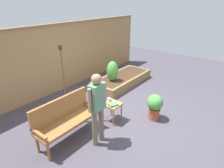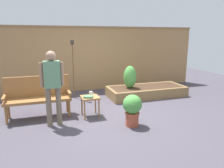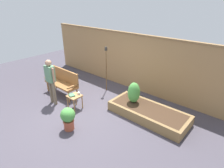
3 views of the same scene
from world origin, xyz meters
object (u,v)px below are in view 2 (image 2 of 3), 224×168
(shrub_near_bench, at_px, (130,77))
(book_on_table, at_px, (88,97))
(garden_bench, at_px, (38,94))
(side_table, at_px, (90,100))
(potted_boxwood, at_px, (132,108))
(tiki_torch, at_px, (73,59))
(person_by_bench, at_px, (52,82))
(cup_on_table, at_px, (91,93))

(shrub_near_bench, bearing_deg, book_on_table, -141.83)
(garden_bench, relative_size, side_table, 3.00)
(book_on_table, relative_size, potted_boxwood, 0.31)
(garden_bench, relative_size, tiki_torch, 0.83)
(tiki_torch, bearing_deg, side_table, -85.79)
(side_table, distance_m, shrub_near_bench, 1.90)
(book_on_table, distance_m, shrub_near_bench, 1.97)
(side_table, relative_size, shrub_near_bench, 0.71)
(garden_bench, relative_size, person_by_bench, 0.92)
(garden_bench, xyz_separation_m, shrub_near_bench, (2.62, 0.76, 0.09))
(book_on_table, bearing_deg, tiki_torch, 112.89)
(shrub_near_bench, height_order, person_by_bench, person_by_bench)
(side_table, relative_size, tiki_torch, 0.28)
(garden_bench, height_order, side_table, garden_bench)
(side_table, bearing_deg, cup_on_table, 68.92)
(garden_bench, distance_m, book_on_table, 1.17)
(garden_bench, distance_m, tiki_torch, 1.73)
(garden_bench, bearing_deg, cup_on_table, -11.93)
(garden_bench, xyz_separation_m, cup_on_table, (1.18, -0.25, -0.02))
(potted_boxwood, bearing_deg, side_table, 131.91)
(side_table, distance_m, cup_on_table, 0.19)
(side_table, height_order, person_by_bench, person_by_bench)
(person_by_bench, bearing_deg, tiki_torch, 69.87)
(cup_on_table, bearing_deg, potted_boxwood, -54.77)
(potted_boxwood, distance_m, shrub_near_bench, 2.11)
(garden_bench, height_order, shrub_near_bench, shrub_near_bench)
(book_on_table, relative_size, person_by_bench, 0.13)
(book_on_table, height_order, shrub_near_bench, shrub_near_bench)
(book_on_table, bearing_deg, shrub_near_bench, 58.80)
(garden_bench, relative_size, book_on_table, 6.93)
(potted_boxwood, relative_size, person_by_bench, 0.43)
(shrub_near_bench, bearing_deg, person_by_bench, -148.45)
(book_on_table, xyz_separation_m, person_by_bench, (-0.77, -0.21, 0.43))
(cup_on_table, distance_m, book_on_table, 0.23)
(side_table, height_order, shrub_near_bench, shrub_near_bench)
(cup_on_table, bearing_deg, person_by_bench, -155.12)
(cup_on_table, relative_size, shrub_near_bench, 0.17)
(garden_bench, distance_m, person_by_bench, 0.82)
(potted_boxwood, bearing_deg, garden_bench, 147.30)
(side_table, bearing_deg, book_on_table, -131.51)
(cup_on_table, distance_m, person_by_bench, 1.05)
(garden_bench, bearing_deg, side_table, -19.00)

